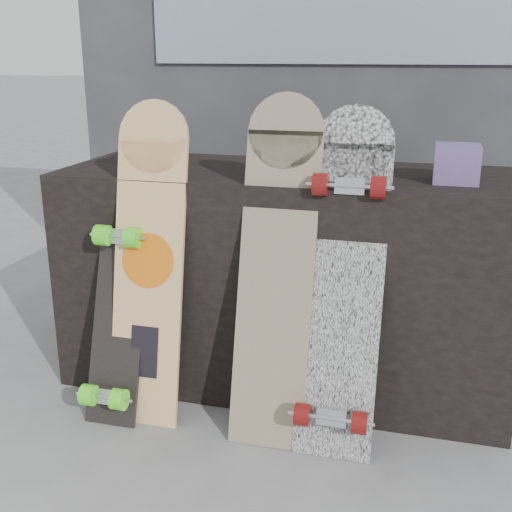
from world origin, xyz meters
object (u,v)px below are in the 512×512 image
(vendor_table, at_px, (286,278))
(longboard_celtic, at_px, (277,260))
(longboard_geisha, at_px, (149,256))
(skateboard_dark, at_px, (118,302))
(longboard_cascadia, at_px, (344,276))

(vendor_table, xyz_separation_m, longboard_celtic, (0.04, -0.33, 0.18))
(longboard_geisha, relative_size, skateboard_dark, 1.34)
(longboard_geisha, bearing_deg, skateboard_dark, -158.71)
(vendor_table, distance_m, skateboard_dark, 0.62)
(vendor_table, bearing_deg, longboard_geisha, -138.51)
(vendor_table, xyz_separation_m, skateboard_dark, (-0.49, -0.38, 0.00))
(longboard_geisha, relative_size, longboard_cascadia, 1.01)
(vendor_table, height_order, skateboard_dark, vendor_table)
(longboard_geisha, distance_m, longboard_cascadia, 0.64)
(longboard_celtic, distance_m, longboard_cascadia, 0.21)
(longboard_geisha, xyz_separation_m, longboard_cascadia, (0.64, 0.01, -0.02))
(longboard_geisha, bearing_deg, longboard_celtic, 1.44)
(longboard_celtic, height_order, longboard_cascadia, longboard_celtic)
(vendor_table, height_order, longboard_geisha, longboard_geisha)
(longboard_celtic, xyz_separation_m, skateboard_dark, (-0.54, -0.05, -0.18))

